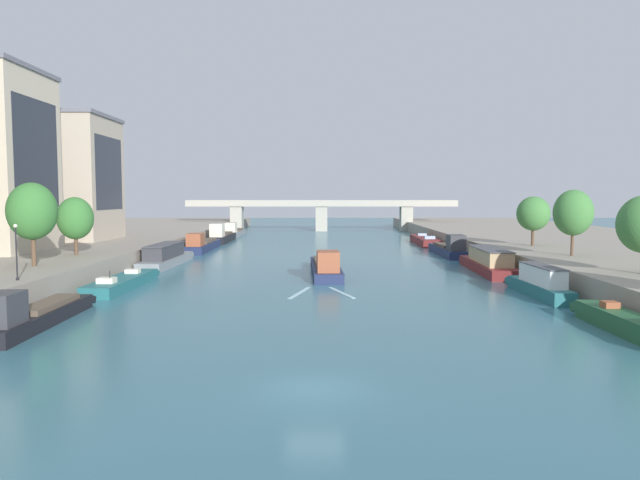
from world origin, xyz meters
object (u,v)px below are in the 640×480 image
moored_boat_left_lone (166,256)px  tree_left_midway (75,218)px  moored_boat_right_near (449,249)px  moored_boat_right_midway (488,262)px  moored_boat_right_second (540,283)px  lamppost_left_bank (16,249)px  moored_boat_left_far (36,314)px  moored_boat_right_downstream (626,323)px  moored_boat_left_gap_after (123,282)px  moored_boat_left_upstream (234,232)px  moored_boat_left_midway (221,236)px  tree_right_third (573,213)px  tree_right_by_lamp (533,214)px  moored_boat_right_lone (425,240)px  bridge_far (321,211)px  moored_boat_left_downstream (202,245)px  barge_midriver (326,267)px  tree_left_by_lamp (32,211)px

moored_boat_left_lone → tree_left_midway: 12.78m
moored_boat_left_lone → moored_boat_right_near: moored_boat_right_near is taller
moored_boat_left_lone → moored_boat_right_midway: bearing=-9.2°
moored_boat_right_second → lamppost_left_bank: bearing=-171.1°
moored_boat_right_near → moored_boat_left_far: bearing=-128.9°
lamppost_left_bank → moored_boat_right_second: bearing=8.9°
moored_boat_right_downstream → moored_boat_right_near: 46.40m
moored_boat_left_gap_after → moored_boat_left_upstream: size_ratio=0.94×
moored_boat_left_upstream → moored_boat_right_midway: moored_boat_left_upstream is taller
moored_boat_left_midway → moored_boat_left_lone: bearing=-90.7°
moored_boat_left_upstream → tree_right_third: 76.43m
tree_right_by_lamp → moored_boat_left_upstream: bearing=131.8°
moored_boat_left_gap_after → moored_boat_right_lone: (36.32, 48.32, 0.14)m
moored_boat_right_near → lamppost_left_bank: (-40.03, -39.79, 3.59)m
tree_left_midway → bridge_far: tree_left_midway is taller
moored_boat_left_midway → tree_right_by_lamp: (44.55, -33.80, 5.18)m
moored_boat_right_near → moored_boat_right_lone: (0.09, 19.53, -0.29)m
moored_boat_left_lone → bridge_far: (18.68, 69.93, 3.67)m
moored_boat_left_far → moored_boat_left_midway: 68.56m
bridge_far → moored_boat_left_downstream: bearing=-109.8°
moored_boat_right_second → bridge_far: 93.36m
barge_midriver → lamppost_left_bank: lamppost_left_bank is taller
moored_boat_left_gap_after → moored_boat_left_upstream: moored_boat_left_upstream is taller
tree_left_by_lamp → tree_left_midway: (-0.45, 9.65, -0.98)m
moored_boat_left_gap_after → lamppost_left_bank: 12.31m
moored_boat_right_downstream → moored_boat_right_lone: 65.93m
moored_boat_left_upstream → tree_right_third: (44.24, -62.06, 5.80)m
barge_midriver → moored_boat_left_downstream: bearing=125.0°
moored_boat_right_lone → moored_boat_left_upstream: bearing=151.1°
moored_boat_left_downstream → moored_boat_left_far: bearing=-89.7°
moored_boat_left_downstream → tree_right_third: size_ratio=2.50×
moored_boat_right_second → moored_boat_right_lone: 53.05m
moored_boat_left_midway → moored_boat_right_second: (36.68, -57.21, 0.07)m
moored_boat_left_lone → tree_left_by_lamp: tree_left_by_lamp is taller
tree_right_by_lamp → moored_boat_right_midway: bearing=-134.2°
tree_left_midway → tree_right_by_lamp: size_ratio=0.99×
lamppost_left_bank → moored_boat_right_near: bearing=44.8°
moored_boat_left_downstream → lamppost_left_bank: size_ratio=4.13×
moored_boat_left_far → lamppost_left_bank: (-3.82, 5.08, 3.70)m
moored_boat_left_midway → tree_left_by_lamp: bearing=-96.8°
moored_boat_right_midway → tree_right_third: (7.28, -4.30, 5.55)m
moored_boat_right_lone → moored_boat_left_far: bearing=-119.4°
moored_boat_left_lone → moored_boat_left_midway: moored_boat_left_midway is taller
moored_boat_left_midway → tree_left_by_lamp: tree_left_by_lamp is taller
bridge_far → moored_boat_right_midway: bearing=-76.2°
moored_boat_left_upstream → lamppost_left_bank: bearing=-92.5°
tree_right_by_lamp → moored_boat_left_downstream: bearing=158.9°
moored_boat_right_lone → tree_left_midway: size_ratio=2.82×
moored_boat_left_far → lamppost_left_bank: bearing=126.9°
moored_boat_left_downstream → moored_boat_right_near: bearing=-11.0°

